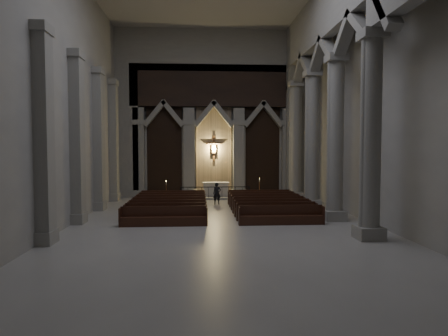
% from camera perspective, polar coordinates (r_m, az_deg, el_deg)
% --- Properties ---
extents(room, '(24.00, 24.10, 12.00)m').
position_cam_1_polar(room, '(17.98, -0.01, 15.93)').
color(room, '#A3A19B').
rests_on(room, ground).
extents(sanctuary_wall, '(14.00, 0.77, 12.00)m').
position_cam_1_polar(sanctuary_wall, '(29.20, -1.46, 8.97)').
color(sanctuary_wall, gray).
rests_on(sanctuary_wall, ground).
extents(right_arcade, '(1.00, 24.00, 12.00)m').
position_cam_1_polar(right_arcade, '(20.39, 15.91, 14.91)').
color(right_arcade, gray).
rests_on(right_arcade, ground).
extents(left_pilasters, '(0.60, 13.00, 8.03)m').
position_cam_1_polar(left_pilasters, '(21.73, -18.72, 3.71)').
color(left_pilasters, gray).
rests_on(left_pilasters, ground).
extents(sanctuary_step, '(8.50, 2.60, 0.15)m').
position_cam_1_polar(sanctuary_step, '(28.33, -1.37, -4.11)').
color(sanctuary_step, gray).
rests_on(sanctuary_step, ground).
extents(altar, '(1.87, 0.75, 0.95)m').
position_cam_1_polar(altar, '(28.26, -1.19, -2.99)').
color(altar, beige).
rests_on(altar, sanctuary_step).
extents(altar_rail, '(4.72, 0.09, 0.93)m').
position_cam_1_polar(altar_rail, '(27.10, -1.27, -3.29)').
color(altar_rail, black).
rests_on(altar_rail, ground).
extents(candle_stand_left, '(0.23, 0.23, 1.36)m').
position_cam_1_polar(candle_stand_left, '(26.67, -8.24, -3.94)').
color(candle_stand_left, '#AC6935').
rests_on(candle_stand_left, ground).
extents(candle_stand_right, '(0.24, 0.24, 1.43)m').
position_cam_1_polar(candle_stand_right, '(27.74, 5.07, -3.62)').
color(candle_stand_right, '#AC6935').
rests_on(candle_stand_right, ground).
extents(pews, '(9.37, 7.14, 0.89)m').
position_cam_1_polar(pews, '(21.74, -0.68, -5.71)').
color(pews, black).
rests_on(pews, ground).
extents(worshipper, '(0.52, 0.37, 1.36)m').
position_cam_1_polar(worshipper, '(25.00, -1.00, -3.67)').
color(worshipper, black).
rests_on(worshipper, ground).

